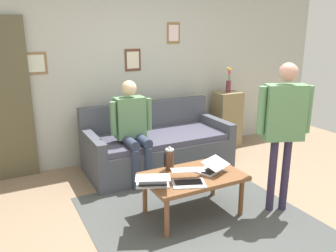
# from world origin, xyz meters

# --- Properties ---
(ground_plane) EXTENTS (7.68, 7.68, 0.00)m
(ground_plane) POSITION_xyz_m (0.00, 0.00, 0.00)
(ground_plane) COLOR #8A7158
(area_rug) EXTENTS (2.16, 2.06, 0.01)m
(area_rug) POSITION_xyz_m (0.07, -0.14, 0.00)
(area_rug) COLOR #454846
(area_rug) RESTS_ON ground_plane
(back_wall) EXTENTS (7.04, 0.11, 2.70)m
(back_wall) POSITION_xyz_m (0.00, -2.20, 1.35)
(back_wall) COLOR #B1B5AC
(back_wall) RESTS_ON ground_plane
(couch) EXTENTS (1.97, 0.92, 0.88)m
(couch) POSITION_xyz_m (-0.16, -1.57, 0.30)
(couch) COLOR #474B54
(couch) RESTS_ON ground_plane
(coffee_table) EXTENTS (1.01, 0.64, 0.45)m
(coffee_table) POSITION_xyz_m (0.07, -0.24, 0.39)
(coffee_table) COLOR brown
(coffee_table) RESTS_ON ground_plane
(laptop_left) EXTENTS (0.36, 0.36, 0.14)m
(laptop_left) POSITION_xyz_m (-0.15, -0.22, 0.49)
(laptop_left) COLOR silver
(laptop_left) RESTS_ON coffee_table
(laptop_center) EXTENTS (0.40, 0.39, 0.13)m
(laptop_center) POSITION_xyz_m (0.21, -0.10, 0.49)
(laptop_center) COLOR silver
(laptop_center) RESTS_ON coffee_table
(laptop_right) EXTENTS (0.44, 0.45, 0.13)m
(laptop_right) POSITION_xyz_m (0.54, -0.20, 0.49)
(laptop_right) COLOR silver
(laptop_right) RESTS_ON coffee_table
(french_press) EXTENTS (0.11, 0.09, 0.26)m
(french_press) POSITION_xyz_m (0.22, -0.47, 0.56)
(french_press) COLOR #4C3323
(french_press) RESTS_ON coffee_table
(side_shelf) EXTENTS (0.42, 0.32, 0.90)m
(side_shelf) POSITION_xyz_m (-1.58, -1.87, 0.45)
(side_shelf) COLOR olive
(side_shelf) RESTS_ON ground_plane
(flower_vase) EXTENTS (0.09, 0.08, 0.40)m
(flower_vase) POSITION_xyz_m (-1.57, -1.87, 1.05)
(flower_vase) COLOR #602734
(flower_vase) RESTS_ON side_shelf
(person_standing) EXTENTS (0.55, 0.31, 1.58)m
(person_standing) POSITION_xyz_m (-0.78, 0.10, 1.01)
(person_standing) COLOR #332A45
(person_standing) RESTS_ON ground_plane
(person_seated) EXTENTS (0.55, 0.51, 1.28)m
(person_seated) POSITION_xyz_m (0.29, -1.34, 0.73)
(person_seated) COLOR #313A51
(person_seated) RESTS_ON ground_plane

